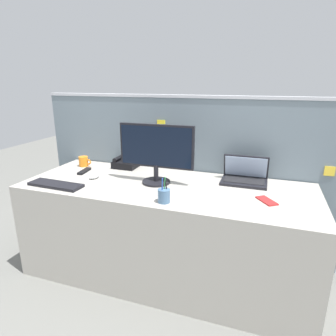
# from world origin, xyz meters

# --- Properties ---
(ground_plane) EXTENTS (10.00, 10.00, 0.00)m
(ground_plane) POSITION_xyz_m (0.00, 0.00, 0.00)
(ground_plane) COLOR slate
(desk) EXTENTS (2.17, 0.82, 0.75)m
(desk) POSITION_xyz_m (0.00, 0.00, 0.38)
(desk) COLOR #ADA89E
(desk) RESTS_ON ground_plane
(cubicle_divider) EXTENTS (2.62, 0.07, 1.39)m
(cubicle_divider) POSITION_xyz_m (0.00, 0.45, 0.70)
(cubicle_divider) COLOR slate
(cubicle_divider) RESTS_ON ground_plane
(desktop_monitor) EXTENTS (0.58, 0.21, 0.45)m
(desktop_monitor) POSITION_xyz_m (-0.09, 0.03, 1.01)
(desktop_monitor) COLOR black
(desktop_monitor) RESTS_ON desk
(laptop) EXTENTS (0.34, 0.24, 0.20)m
(laptop) POSITION_xyz_m (0.55, 0.27, 0.80)
(laptop) COLOR black
(laptop) RESTS_ON desk
(desk_phone) EXTENTS (0.21, 0.19, 0.10)m
(desk_phone) POSITION_xyz_m (-0.50, 0.33, 0.79)
(desk_phone) COLOR black
(desk_phone) RESTS_ON desk
(keyboard_main) EXTENTS (0.43, 0.15, 0.02)m
(keyboard_main) POSITION_xyz_m (-0.77, -0.28, 0.76)
(keyboard_main) COLOR black
(keyboard_main) RESTS_ON desk
(computer_mouse_right_hand) EXTENTS (0.08, 0.11, 0.03)m
(computer_mouse_right_hand) POSITION_xyz_m (-0.59, -0.04, 0.77)
(computer_mouse_right_hand) COLOR silver
(computer_mouse_right_hand) RESTS_ON desk
(pen_cup) EXTENTS (0.08, 0.08, 0.17)m
(pen_cup) POSITION_xyz_m (0.09, -0.31, 0.80)
(pen_cup) COLOR #4C7093
(pen_cup) RESTS_ON desk
(cell_phone_red_case) EXTENTS (0.15, 0.17, 0.01)m
(cell_phone_red_case) POSITION_xyz_m (0.72, -0.08, 0.76)
(cell_phone_red_case) COLOR #B22323
(cell_phone_red_case) RESTS_ON desk
(tv_remote) EXTENTS (0.06, 0.17, 0.02)m
(tv_remote) POSITION_xyz_m (-0.77, 0.08, 0.76)
(tv_remote) COLOR black
(tv_remote) RESTS_ON desk
(coffee_mug) EXTENTS (0.12, 0.08, 0.09)m
(coffee_mug) POSITION_xyz_m (-0.88, 0.23, 0.80)
(coffee_mug) COLOR orange
(coffee_mug) RESTS_ON desk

